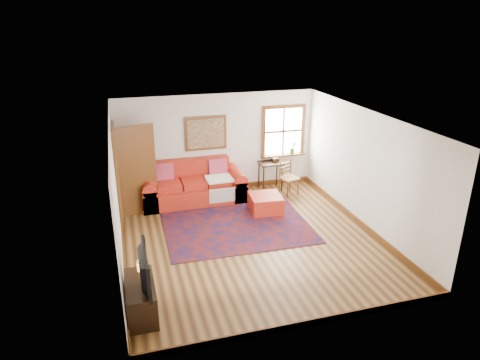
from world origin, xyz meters
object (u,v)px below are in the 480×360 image
object	(u,v)px
red_ottoman	(266,203)
ladder_back_chair	(288,176)
side_table	(271,167)
media_cabinet	(141,298)
red_leather_sofa	(193,188)

from	to	relation	value
red_ottoman	ladder_back_chair	bearing A→B (deg)	48.90
side_table	media_cabinet	size ratio (longest dim) A/B	0.75
side_table	ladder_back_chair	size ratio (longest dim) A/B	0.84
red_ottoman	media_cabinet	bearing A→B (deg)	-131.34
red_leather_sofa	ladder_back_chair	bearing A→B (deg)	-5.65
red_ottoman	side_table	size ratio (longest dim) A/B	0.98
ladder_back_chair	red_ottoman	bearing A→B (deg)	-135.75
ladder_back_chair	media_cabinet	world-z (taller)	ladder_back_chair
red_leather_sofa	side_table	world-z (taller)	red_leather_sofa
red_ottoman	red_leather_sofa	bearing A→B (deg)	147.75
red_ottoman	side_table	world-z (taller)	side_table
red_ottoman	ladder_back_chair	distance (m)	1.28
side_table	ladder_back_chair	bearing A→B (deg)	-53.83
ladder_back_chair	media_cabinet	size ratio (longest dim) A/B	0.89
side_table	media_cabinet	xyz separation A→B (m)	(-3.60, -4.22, -0.33)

